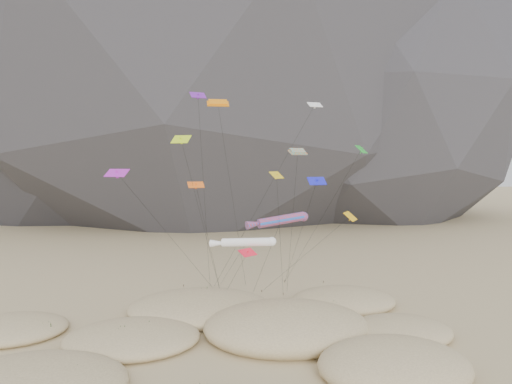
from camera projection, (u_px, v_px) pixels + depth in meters
ground at (248, 359)px, 45.22m from camera, size 500.00×500.00×0.00m
dunes at (233, 335)px, 49.20m from camera, size 50.89×37.56×4.29m
dune_grass at (235, 336)px, 48.73m from camera, size 41.25×27.64×1.40m
kite_stakes at (241, 290)px, 68.37m from camera, size 24.93×7.42×0.30m
rainbow_tube_kite at (279, 220)px, 56.45m from camera, size 7.63×12.61×12.05m
white_tube_kite at (244, 242)px, 52.32m from camera, size 6.76×18.12×10.11m
orange_parafoil at (218, 105)px, 59.93m from camera, size 5.96×10.09×25.33m
multi_parafoil at (298, 154)px, 54.91m from camera, size 2.72×13.03×19.34m
delta_kites at (257, 175)px, 55.42m from camera, size 30.51×21.98×25.65m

